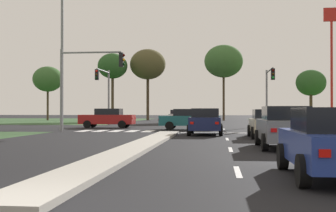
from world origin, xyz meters
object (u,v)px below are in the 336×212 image
traffic_signal_far_left (104,86)px  fastfood_pole_sign (331,40)px  treeline_second (113,66)px  traffic_signal_far_right (269,86)px  car_white_seventh (177,116)px  treeline_sixth (311,83)px  car_beige_second (269,123)px  treeline_near (48,79)px  treeline_third (148,65)px  treeline_fourth (224,61)px  car_maroon_sixth (303,119)px  car_red_fifth (108,118)px  street_lamp_second (60,49)px  car_navy_near (205,121)px  treeline_fifth (311,83)px  car_blue_fourth (335,142)px  car_grey_third (285,127)px  car_teal_eighth (190,119)px  traffic_signal_near_left (84,75)px

traffic_signal_far_left → fastfood_pole_sign: size_ratio=0.40×
treeline_second → traffic_signal_far_right: bearing=-47.9°
car_white_seventh → treeline_sixth: treeline_sixth is taller
car_beige_second → treeline_near: bearing=125.4°
treeline_second → fastfood_pole_sign: bearing=-15.8°
car_white_seventh → treeline_third: size_ratio=0.42×
car_white_seventh → fastfood_pole_sign: (18.56, -2.18, 8.97)m
fastfood_pole_sign → treeline_fourth: bearing=143.1°
car_maroon_sixth → car_red_fifth: bearing=86.5°
street_lamp_second → fastfood_pole_sign: 33.87m
fastfood_pole_sign → car_navy_near: bearing=-117.3°
traffic_signal_far_left → treeline_fourth: (11.45, 22.83, 4.73)m
street_lamp_second → treeline_fifth: (24.43, 31.66, -0.65)m
car_navy_near → car_blue_fourth: car_navy_near is taller
car_maroon_sixth → treeline_sixth: size_ratio=0.60×
treeline_near → street_lamp_second: bearing=-66.9°
car_beige_second → treeline_sixth: (10.90, 42.92, 4.64)m
car_navy_near → treeline_fourth: bearing=87.6°
car_grey_third → car_teal_eighth: bearing=106.3°
fastfood_pole_sign → car_white_seventh: bearing=173.3°
fastfood_pole_sign → car_red_fifth: bearing=-141.8°
car_maroon_sixth → treeline_fourth: size_ratio=0.40×
car_blue_fourth → traffic_signal_near_left: size_ratio=0.75×
car_beige_second → treeline_fifth: size_ratio=0.59×
car_maroon_sixth → treeline_fifth: (6.27, 27.85, 4.55)m
car_maroon_sixth → car_teal_eighth: car_teal_eighth is taller
car_maroon_sixth → traffic_signal_far_left: bearing=72.7°
car_red_fifth → traffic_signal_far_left: (-1.42, 4.38, 2.90)m
treeline_third → treeline_fourth: size_ratio=0.97×
street_lamp_second → treeline_second: bearing=96.4°
car_navy_near → traffic_signal_far_left: bearing=125.3°
car_blue_fourth → fastfood_pole_sign: bearing=76.2°
car_beige_second → traffic_signal_near_left: (-11.71, 5.25, 3.10)m
car_navy_near → car_teal_eighth: car_navy_near is taller
car_beige_second → treeline_second: bearing=114.9°
fastfood_pole_sign → treeline_second: (-28.40, 8.06, -1.98)m
treeline_near → treeline_second: treeline_second is taller
car_white_seventh → car_teal_eighth: 22.98m
car_blue_fourth → treeline_third: size_ratio=0.40×
street_lamp_second → treeline_fourth: 34.41m
treeline_third → car_navy_near: bearing=-75.8°
car_navy_near → car_white_seventh: car_navy_near is taller
treeline_second → traffic_signal_far_left: bearing=-78.4°
street_lamp_second → treeline_sixth: 43.39m
traffic_signal_near_left → fastfood_pole_sign: (22.40, 24.92, 5.88)m
car_navy_near → traffic_signal_far_left: size_ratio=0.84×
car_teal_eighth → treeline_third: 32.83m
car_maroon_sixth → traffic_signal_far_right: size_ratio=0.83×
traffic_signal_near_left → treeline_third: size_ratio=0.54×
car_beige_second → traffic_signal_far_left: bearing=128.5°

